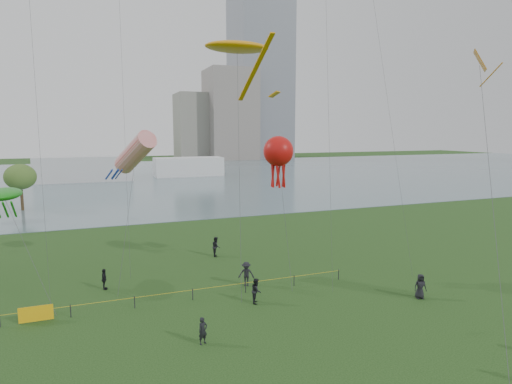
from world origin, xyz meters
name	(u,v)px	position (x,y,z in m)	size (l,w,h in m)	color
lake	(134,177)	(0.00, 100.00, 0.02)	(400.00, 120.00, 0.08)	slate
tower	(260,22)	(62.00, 168.00, 60.00)	(24.00, 24.00, 120.00)	slate
building_mid	(230,115)	(46.00, 162.00, 19.00)	(20.00, 20.00, 38.00)	slate
building_low	(195,127)	(32.00, 168.00, 14.00)	(16.00, 18.00, 28.00)	slate
pavilion_left	(84,169)	(-12.00, 95.00, 3.00)	(22.00, 8.00, 6.00)	silver
pavilion_right	(188,167)	(14.00, 98.00, 2.50)	(18.00, 7.00, 5.00)	silver
fence	(101,305)	(-9.81, 12.98, 0.55)	(24.07, 0.07, 1.05)	black
spectator_a	(256,291)	(0.38, 10.94, 0.88)	(0.85, 0.67, 1.76)	black
spectator_b	(246,274)	(0.83, 14.31, 0.96)	(1.24, 0.71, 1.92)	black
spectator_c	(104,279)	(-9.52, 17.40, 0.81)	(0.94, 0.39, 1.61)	black
spectator_d	(420,286)	(11.68, 7.49, 0.90)	(0.88, 0.57, 1.80)	black
spectator_f	(203,331)	(-4.54, 6.51, 0.78)	(0.57, 0.37, 1.56)	black
spectator_g	(216,246)	(0.80, 22.92, 0.94)	(0.92, 0.72, 1.89)	black
kite_stingray	(237,48)	(1.93, 19.44, 18.87)	(5.57, 10.22, 19.37)	#3F3F42
kite_windsock	(135,153)	(-6.65, 20.02, 10.22)	(4.15, 6.86, 12.06)	#3F3F42
kite_creature	(4,194)	(-16.53, 22.15, 7.04)	(5.24, 10.96, 7.52)	#3F3F42
kite_octopus	(278,152)	(4.01, 15.51, 10.30)	(2.42, 4.76, 11.57)	#3F3F42
kite_delta	(482,72)	(13.33, 5.00, 15.61)	(8.28, 10.55, 17.08)	#3F3F42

